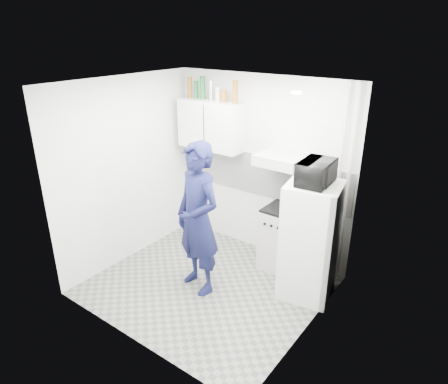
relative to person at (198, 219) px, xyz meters
The scene contains 24 objects.
floor 0.99m from the person, 41.78° to the left, with size 2.80×2.80×0.00m, color slate.
ceiling 1.62m from the person, 41.78° to the left, with size 2.80×2.80×0.00m, color white.
wall_back 1.36m from the person, 86.56° to the left, with size 2.80×2.80×0.00m, color silver.
wall_left 1.36m from the person, behind, with size 2.60×2.60×0.00m, color silver.
wall_right 1.52m from the person, ahead, with size 2.60×2.60×0.00m, color silver.
person is the anchor object (origin of this frame).
stove 1.36m from the person, 59.06° to the left, with size 0.55×0.55×0.87m, color beige.
fridge 1.39m from the person, 30.92° to the left, with size 0.62×0.62×1.50m, color silver.
stove_top 1.25m from the person, 59.06° to the left, with size 0.52×0.52×0.03m, color black.
saucepan 1.28m from the person, 56.97° to the left, with size 0.16×0.16×0.09m, color silver.
microwave 1.52m from the person, 30.92° to the left, with size 0.34×0.50×0.28m, color black.
bottle_a 2.08m from the person, 132.93° to the left, with size 0.07×0.07×0.30m, color brown.
bottle_b 2.00m from the person, 129.53° to the left, with size 0.06×0.06×0.25m, color #144C1E.
bottle_c 1.98m from the person, 125.80° to the left, with size 0.08×0.08×0.32m, color #144C1E.
bottle_d 1.90m from the person, 120.54° to the left, with size 0.06×0.06×0.27m, color silver.
canister_a 1.83m from the person, 115.56° to the left, with size 0.08×0.08×0.20m, color #B2B7BC.
canister_b 1.79m from the person, 111.37° to the left, with size 0.09×0.09×0.17m, color brown.
bottle_e 1.81m from the person, 102.67° to the left, with size 0.08×0.08×0.30m, color brown.
upper_cabinet 1.59m from the person, 120.34° to the left, with size 1.00×0.35×0.70m, color silver.
range_hood 1.33m from the person, 63.70° to the left, with size 0.60×0.50×0.14m, color beige.
backsplash 1.33m from the person, 86.52° to the left, with size 2.74×0.03×0.60m, color white.
pipe_a 1.88m from the person, 41.98° to the left, with size 0.05×0.05×2.60m, color beige.
pipe_b 1.80m from the person, 44.58° to the left, with size 0.04×0.04×2.60m, color beige.
ceiling_spot_fixture 1.94m from the person, 14.09° to the left, with size 0.10×0.10×0.02m, color white.
Camera 1 is at (2.79, -3.41, 3.16)m, focal length 32.00 mm.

